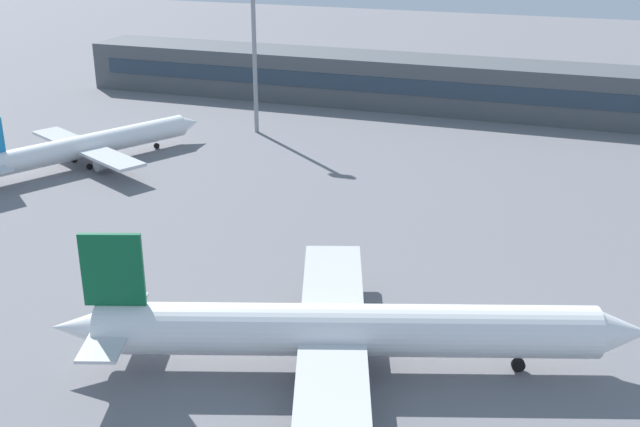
% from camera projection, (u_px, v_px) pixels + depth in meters
% --- Properties ---
extents(ground_plane, '(400.00, 400.00, 0.00)m').
position_uv_depth(ground_plane, '(354.00, 243.00, 87.06)').
color(ground_plane, slate).
extents(terminal_building, '(144.76, 12.13, 9.00)m').
position_uv_depth(terminal_building, '(458.00, 86.00, 141.02)').
color(terminal_building, '#4C5156').
rests_on(terminal_building, ground_plane).
extents(airplane_near, '(46.10, 32.91, 11.74)m').
position_uv_depth(airplane_near, '(350.00, 330.00, 62.21)').
color(airplane_near, white).
rests_on(airplane_near, ground_plane).
extents(airplane_mid, '(24.74, 34.19, 9.15)m').
position_uv_depth(airplane_mid, '(92.00, 145.00, 112.77)').
color(airplane_mid, white).
rests_on(airplane_mid, ground_plane).
extents(floodlight_tower_east, '(3.20, 0.80, 24.28)m').
position_uv_depth(floodlight_tower_east, '(254.00, 45.00, 124.12)').
color(floodlight_tower_east, gray).
rests_on(floodlight_tower_east, ground_plane).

